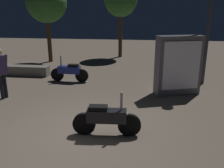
{
  "coord_description": "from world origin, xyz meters",
  "views": [
    {
      "loc": [
        1.4,
        -5.24,
        2.92
      ],
      "look_at": [
        0.6,
        0.93,
        1.0
      ],
      "focal_mm": 38.26,
      "sensor_mm": 36.0,
      "label": 1
    }
  ],
  "objects": [
    {
      "name": "motorcycle_black_foreground",
      "position": [
        0.59,
        -0.07,
        0.44
      ],
      "size": [
        1.66,
        0.37,
        1.11
      ],
      "rotation": [
        0.0,
        0.0,
        0.07
      ],
      "color": "black",
      "rests_on": "ground_plane"
    },
    {
      "name": "ground_plane",
      "position": [
        0.0,
        0.0,
        0.0
      ],
      "size": [
        40.0,
        40.0,
        0.0
      ],
      "primitive_type": "plane",
      "color": "#756656"
    },
    {
      "name": "kiosk_billboard",
      "position": [
        2.67,
        3.29,
        1.05
      ],
      "size": [
        1.68,
        0.97,
        2.1
      ],
      "rotation": [
        0.0,
        0.0,
        3.46
      ],
      "color": "#595960",
      "rests_on": "ground_plane"
    },
    {
      "name": "tree_left_bg",
      "position": [
        -0.09,
        10.36,
        3.52
      ],
      "size": [
        2.05,
        2.05,
        4.58
      ],
      "color": "#4C331E",
      "rests_on": "ground_plane"
    },
    {
      "name": "motorcycle_blue_parked_left",
      "position": [
        -1.68,
        4.3,
        0.44
      ],
      "size": [
        1.66,
        0.34,
        1.11
      ],
      "rotation": [
        0.0,
        0.0,
        3.1
      ],
      "color": "black",
      "rests_on": "ground_plane"
    },
    {
      "name": "planter_wall_low",
      "position": [
        -4.31,
        5.04,
        0.23
      ],
      "size": [
        2.75,
        0.5,
        0.45
      ],
      "color": "gray",
      "rests_on": "ground_plane"
    },
    {
      "name": "tree_center_bg",
      "position": [
        -4.07,
        8.25,
        3.34
      ],
      "size": [
        2.26,
        2.26,
        4.5
      ],
      "color": "#4C331E",
      "rests_on": "ground_plane"
    },
    {
      "name": "person_rider_beside",
      "position": [
        -3.32,
        2.01,
        1.05
      ],
      "size": [
        0.32,
        0.67,
        1.75
      ],
      "rotation": [
        0.0,
        0.0,
        6.03
      ],
      "color": "black",
      "rests_on": "ground_plane"
    }
  ]
}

